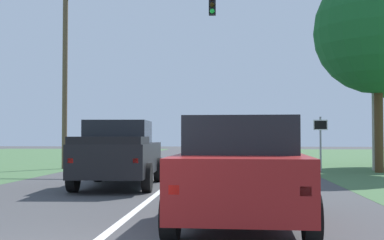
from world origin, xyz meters
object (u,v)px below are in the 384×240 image
at_px(keep_moving_sign, 321,137).
at_px(utility_pole_right, 374,54).
at_px(red_suv_near, 241,168).
at_px(pickup_truck_lead, 119,153).
at_px(traffic_light, 105,47).
at_px(extra_tree_1, 378,31).

distance_m(keep_moving_sign, utility_pole_right, 4.68).
relative_size(red_suv_near, pickup_truck_lead, 0.92).
bearing_deg(keep_moving_sign, utility_pole_right, 24.33).
xyz_separation_m(keep_moving_sign, utility_pole_right, (2.61, 1.18, 3.70)).
xyz_separation_m(pickup_truck_lead, utility_pole_right, (9.78, 8.05, 4.21)).
height_order(red_suv_near, traffic_light, traffic_light).
distance_m(keep_moving_sign, extra_tree_1, 5.05).
relative_size(traffic_light, keep_moving_sign, 3.71).
bearing_deg(traffic_light, utility_pole_right, -1.03).
bearing_deg(utility_pole_right, extra_tree_1, -99.57).
bearing_deg(red_suv_near, extra_tree_1, 65.04).
height_order(utility_pole_right, extra_tree_1, utility_pole_right).
bearing_deg(utility_pole_right, pickup_truck_lead, -140.53).
distance_m(pickup_truck_lead, keep_moving_sign, 9.94).
height_order(red_suv_near, keep_moving_sign, keep_moving_sign).
relative_size(keep_moving_sign, utility_pole_right, 0.23).
bearing_deg(pickup_truck_lead, traffic_light, 107.06).
distance_m(pickup_truck_lead, traffic_light, 9.86).
distance_m(red_suv_near, extra_tree_1, 15.14).
bearing_deg(pickup_truck_lead, utility_pole_right, 39.47).
xyz_separation_m(red_suv_near, keep_moving_sign, (3.65, 13.12, 0.54)).
height_order(traffic_light, utility_pole_right, utility_pole_right).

